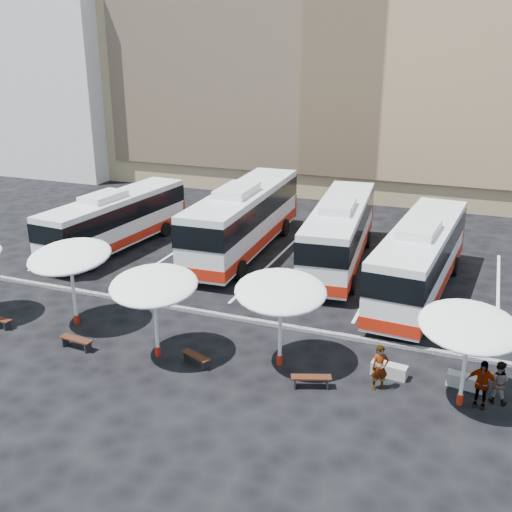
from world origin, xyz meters
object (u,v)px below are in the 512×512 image
(bus_1, at_px, (244,217))
(sunshade_3, at_px, (281,292))
(sunshade_1, at_px, (70,257))
(passenger_0, at_px, (380,368))
(sunshade_2, at_px, (154,286))
(passenger_1, at_px, (498,382))
(sunshade_4, at_px, (470,327))
(conc_bench_0, at_px, (389,370))
(passenger_2, at_px, (481,384))
(bus_3, at_px, (420,257))
(conc_bench_1, at_px, (465,382))
(bus_0, at_px, (116,219))
(bus_2, at_px, (340,231))
(wood_bench_3, at_px, (311,379))
(wood_bench_1, at_px, (76,341))
(wood_bench_2, at_px, (196,357))

(bus_1, xyz_separation_m, sunshade_3, (6.35, -11.88, 0.92))
(sunshade_1, relative_size, passenger_0, 2.17)
(sunshade_2, xyz_separation_m, passenger_1, (12.54, 1.38, -2.23))
(sunshade_2, distance_m, sunshade_4, 11.42)
(sunshade_3, distance_m, conc_bench_0, 5.00)
(sunshade_4, relative_size, passenger_2, 2.45)
(bus_3, xyz_separation_m, sunshade_1, (-13.64, -8.85, 1.18))
(conc_bench_1, bearing_deg, bus_0, 156.75)
(passenger_2, bearing_deg, passenger_0, -168.79)
(bus_0, xyz_separation_m, bus_2, (13.10, 2.08, 0.12))
(sunshade_1, xyz_separation_m, sunshade_3, (9.55, -0.14, -0.09))
(bus_1, height_order, wood_bench_3, bus_1)
(bus_0, xyz_separation_m, conc_bench_1, (20.47, -8.79, -1.60))
(conc_bench_1, relative_size, passenger_0, 0.76)
(bus_1, distance_m, sunshade_2, 13.11)
(bus_0, xyz_separation_m, conc_bench_0, (17.77, -8.98, -1.59))
(bus_3, xyz_separation_m, wood_bench_3, (-2.50, -10.12, -1.63))
(bus_2, xyz_separation_m, passenger_2, (7.86, -11.94, -1.09))
(passenger_0, relative_size, passenger_1, 1.08)
(wood_bench_1, bearing_deg, conc_bench_1, 10.01)
(bus_1, xyz_separation_m, bus_3, (10.43, -2.90, -0.17))
(bus_1, relative_size, sunshade_3, 2.89)
(bus_1, xyz_separation_m, bus_2, (5.76, -0.14, -0.18))
(bus_1, relative_size, conc_bench_0, 10.07)
(bus_3, distance_m, passenger_0, 9.39)
(bus_2, height_order, passenger_1, bus_2)
(sunshade_1, bearing_deg, bus_1, 74.75)
(conc_bench_1, xyz_separation_m, passenger_1, (1.03, -0.59, 0.55))
(sunshade_2, bearing_deg, passenger_1, 6.29)
(wood_bench_1, bearing_deg, bus_2, 60.84)
(wood_bench_1, distance_m, conc_bench_0, 12.44)
(sunshade_3, xyz_separation_m, sunshade_4, (6.66, -0.31, -0.10))
(sunshade_2, distance_m, passenger_0, 8.91)
(sunshade_4, bearing_deg, passenger_0, -179.63)
(wood_bench_2, xyz_separation_m, conc_bench_0, (7.10, 1.84, -0.07))
(sunshade_1, xyz_separation_m, wood_bench_2, (6.53, -1.30, -2.83))
(bus_3, distance_m, sunshade_2, 13.44)
(sunshade_3, distance_m, passenger_2, 7.59)
(bus_1, height_order, wood_bench_2, bus_1)
(wood_bench_3, height_order, passenger_0, passenger_0)
(wood_bench_1, relative_size, passenger_1, 0.96)
(passenger_1, height_order, passenger_2, passenger_2)
(sunshade_3, distance_m, conc_bench_1, 7.39)
(bus_2, relative_size, passenger_2, 7.03)
(passenger_0, bearing_deg, wood_bench_2, 158.77)
(passenger_0, bearing_deg, bus_3, 60.69)
(sunshade_2, height_order, wood_bench_2, sunshade_2)
(wood_bench_3, relative_size, passenger_1, 0.95)
(wood_bench_1, distance_m, passenger_1, 16.07)
(sunshade_4, relative_size, wood_bench_1, 2.84)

